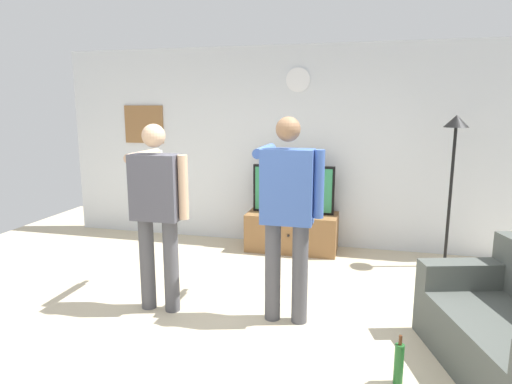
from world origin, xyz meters
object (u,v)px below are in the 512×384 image
Objects in this scene: beverage_bottle at (399,363)px; floor_lamp at (453,160)px; wall_clock at (298,80)px; tv_stand at (292,232)px; television at (293,189)px; framed_picture at (144,124)px; person_standing_nearer_couch at (287,207)px; person_standing_nearer_lamp at (157,206)px.

floor_lamp is at bearing 75.14° from beverage_bottle.
floor_lamp is (1.90, -0.45, -0.95)m from wall_clock.
television reaches higher than tv_stand.
beverage_bottle is at bearing -40.97° from framed_picture.
wall_clock is 0.52× the size of framed_picture.
person_standing_nearer_couch reaches higher than tv_stand.
wall_clock is 3.87m from beverage_bottle.
person_standing_nearer_lamp is at bearing -146.07° from floor_lamp.
floor_lamp is at bearing -6.19° from television.
person_standing_nearer_couch is at bearing -82.85° from wall_clock.
framed_picture is at bearing 173.77° from floor_lamp.
framed_picture is at bearing 179.87° from wall_clock.
floor_lamp is at bearing 33.93° from person_standing_nearer_lamp.
television is 2.06m from person_standing_nearer_couch.
framed_picture is at bearing 119.94° from person_standing_nearer_lamp.
wall_clock is 0.87× the size of beverage_bottle.
wall_clock is 2.80m from person_standing_nearer_lamp.
tv_stand is 1.10× the size of television.
tv_stand is 0.57m from television.
wall_clock is 2.17m from floor_lamp.
floor_lamp is 4.97× the size of beverage_bottle.
framed_picture is (-2.27, 0.30, 1.39)m from tv_stand.
tv_stand is at bearing -7.42° from framed_picture.
floor_lamp is (1.90, -0.21, 0.47)m from television.
tv_stand is 1.97× the size of framed_picture.
person_standing_nearer_couch is at bearing -41.79° from framed_picture.
wall_clock is 0.18× the size of floor_lamp.
tv_stand reaches higher than beverage_bottle.
beverage_bottle is (-0.68, -2.57, -1.14)m from floor_lamp.
person_standing_nearer_lamp is 1.20m from person_standing_nearer_couch.
framed_picture is 0.34× the size of floor_lamp.
television is at bearing 66.48° from person_standing_nearer_lamp.
television is 3.42× the size of wall_clock.
wall_clock is 0.17× the size of person_standing_nearer_couch.
wall_clock is at bearing 90.00° from television.
framed_picture is 2.78m from person_standing_nearer_lamp.
wall_clock is at bearing 97.15° from person_standing_nearer_couch.
framed_picture is at bearing 173.74° from television.
tv_stand is 2.68m from framed_picture.
person_standing_nearer_couch is at bearing -82.00° from television.
tv_stand is 2.17m from floor_lamp.
person_standing_nearer_couch is (0.29, -2.28, -1.20)m from wall_clock.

